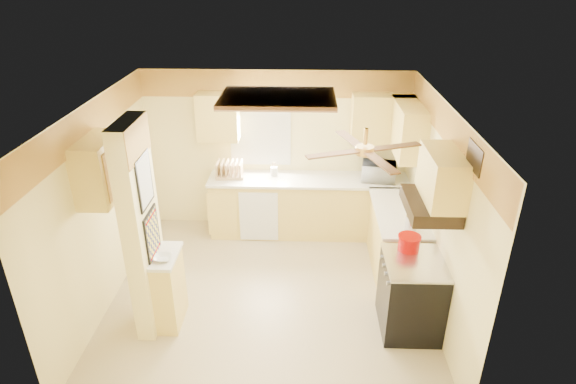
{
  "coord_description": "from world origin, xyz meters",
  "views": [
    {
      "loc": [
        0.42,
        -5.04,
        3.94
      ],
      "look_at": [
        0.23,
        0.35,
        1.31
      ],
      "focal_mm": 30.0,
      "sensor_mm": 36.0,
      "label": 1
    }
  ],
  "objects_px": {
    "stove": "(411,295)",
    "kettle": "(411,223)",
    "microwave": "(379,171)",
    "dutch_oven": "(409,243)",
    "bowl": "(163,258)"
  },
  "relations": [
    {
      "from": "stove",
      "to": "kettle",
      "type": "xyz_separation_m",
      "value": [
        0.07,
        0.65,
        0.58
      ]
    },
    {
      "from": "stove",
      "to": "microwave",
      "type": "distance_m",
      "value": 2.21
    },
    {
      "from": "bowl",
      "to": "kettle",
      "type": "distance_m",
      "value": 2.95
    },
    {
      "from": "stove",
      "to": "microwave",
      "type": "relative_size",
      "value": 1.84
    },
    {
      "from": "microwave",
      "to": "dutch_oven",
      "type": "xyz_separation_m",
      "value": [
        0.1,
        -1.87,
        -0.07
      ]
    },
    {
      "from": "kettle",
      "to": "stove",
      "type": "bearing_deg",
      "value": -95.78
    },
    {
      "from": "dutch_oven",
      "to": "kettle",
      "type": "distance_m",
      "value": 0.41
    },
    {
      "from": "stove",
      "to": "kettle",
      "type": "distance_m",
      "value": 0.88
    },
    {
      "from": "stove",
      "to": "microwave",
      "type": "xyz_separation_m",
      "value": [
        -0.13,
        2.12,
        0.62
      ]
    },
    {
      "from": "stove",
      "to": "kettle",
      "type": "relative_size",
      "value": 4.17
    },
    {
      "from": "microwave",
      "to": "kettle",
      "type": "height_order",
      "value": "microwave"
    },
    {
      "from": "microwave",
      "to": "dutch_oven",
      "type": "bearing_deg",
      "value": 101.59
    },
    {
      "from": "microwave",
      "to": "stove",
      "type": "bearing_deg",
      "value": 102.09
    },
    {
      "from": "dutch_oven",
      "to": "kettle",
      "type": "relative_size",
      "value": 1.2
    },
    {
      "from": "stove",
      "to": "bowl",
      "type": "bearing_deg",
      "value": -177.91
    }
  ]
}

